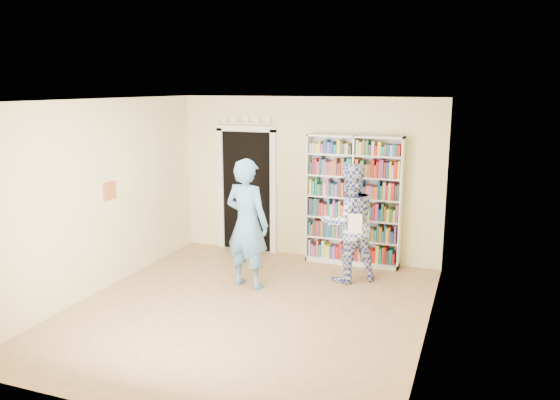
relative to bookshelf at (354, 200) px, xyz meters
name	(u,v)px	position (x,y,z in m)	size (l,w,h in m)	color
floor	(248,310)	(-0.84, -2.34, -1.06)	(5.00, 5.00, 0.00)	olive
ceiling	(245,100)	(-0.84, -2.34, 1.64)	(5.00, 5.00, 0.00)	white
wall_back	(307,178)	(-0.84, 0.16, 0.29)	(4.50, 4.50, 0.00)	#F5E9A9
wall_left	(100,197)	(-3.09, -2.34, 0.29)	(5.00, 5.00, 0.00)	#F5E9A9
wall_right	(431,225)	(1.41, -2.34, 0.29)	(5.00, 5.00, 0.00)	#F5E9A9
bookshelf	(354,200)	(0.00, 0.00, 0.00)	(1.53, 0.29, 2.11)	white
doorway	(247,184)	(-1.94, 0.13, 0.12)	(1.10, 0.08, 2.43)	black
wall_art	(110,191)	(-3.07, -2.14, 0.34)	(0.03, 0.25, 0.25)	brown
man_blue	(247,224)	(-1.19, -1.55, -0.12)	(0.69, 0.45, 1.88)	#558ABE
man_plaid	(349,223)	(0.12, -0.80, -0.18)	(0.86, 0.67, 1.77)	navy
paper_sheet	(355,223)	(0.27, -1.07, -0.11)	(0.20, 0.01, 0.28)	white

